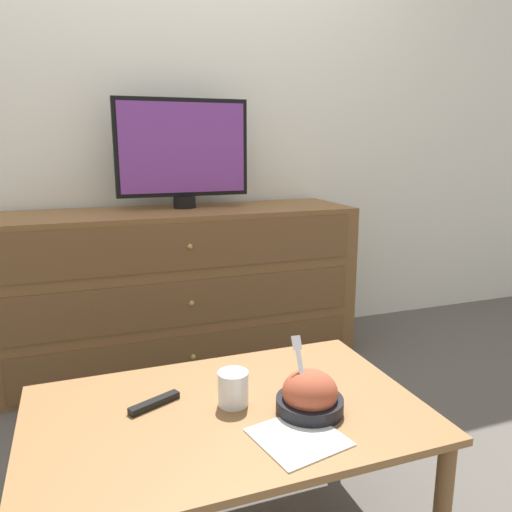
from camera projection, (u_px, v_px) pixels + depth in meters
The scene contains 9 objects.
ground_plane at pixel (177, 341), 2.80m from camera, with size 12.00×12.00×0.00m, color #56514C.
wall_back at pixel (167, 100), 2.53m from camera, with size 12.00×0.05×2.60m.
dresser at pixel (180, 288), 2.45m from camera, with size 1.70×0.50×0.78m.
tv at pixel (183, 150), 2.39m from camera, with size 0.64×0.11×0.52m.
coffee_table at pixel (227, 427), 1.30m from camera, with size 1.01×0.64×0.41m.
takeout_bowl at pixel (310, 396), 1.27m from camera, with size 0.17×0.17×0.19m.
drink_cup at pixel (233, 390), 1.31m from camera, with size 0.08×0.08×0.09m.
napkin at pixel (298, 437), 1.17m from camera, with size 0.22×0.22×0.00m.
remote_control at pixel (154, 403), 1.31m from camera, with size 0.14×0.08×0.02m.
Camera 1 is at (-0.48, -2.61, 1.09)m, focal length 35.00 mm.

